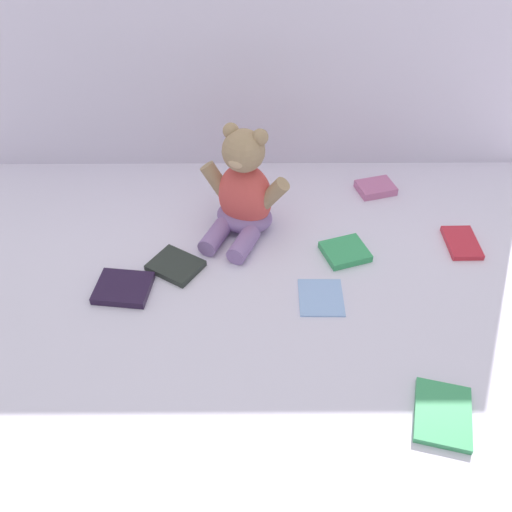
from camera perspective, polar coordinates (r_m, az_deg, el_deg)
name	(u,v)px	position (r m, az deg, el deg)	size (l,w,h in m)	color
ground_plane	(260,259)	(1.27, 0.43, -0.33)	(3.20, 3.20, 0.00)	silver
backdrop_drape	(259,25)	(1.44, 0.30, 22.26)	(1.48, 0.03, 0.74)	silver
teddy_bear	(243,194)	(1.30, -1.28, 6.29)	(0.21, 0.22, 0.26)	#D84C47
book_case_0	(123,288)	(1.23, -13.25, -3.16)	(0.10, 0.11, 0.02)	#251632
book_case_1	(462,243)	(1.39, 20.05, 1.27)	(0.07, 0.11, 0.01)	red
book_case_2	(321,297)	(1.19, 6.58, -4.11)	(0.09, 0.11, 0.01)	#8EB1E7
book_case_3	(176,266)	(1.26, -8.12, -0.97)	(0.09, 0.11, 0.01)	#252C26
book_case_4	(376,188)	(1.51, 11.98, 6.75)	(0.07, 0.09, 0.02)	#BE6493
book_case_5	(345,252)	(1.30, 8.98, 0.43)	(0.09, 0.10, 0.02)	#349E5A
book_case_6	(443,414)	(1.06, 18.34, -14.91)	(0.09, 0.13, 0.01)	#3A985C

